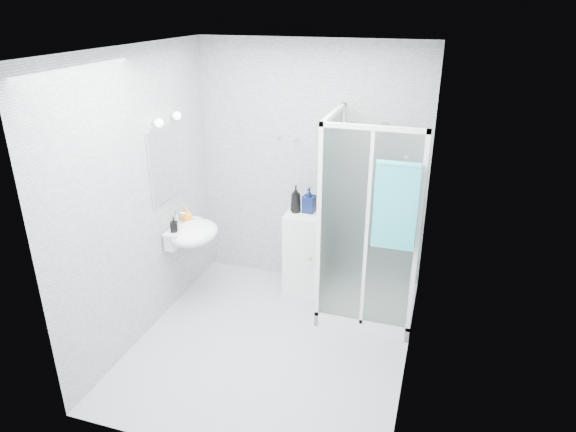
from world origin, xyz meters
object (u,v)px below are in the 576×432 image
(storage_cabinet, at_px, (304,253))
(wall_basin, at_px, (192,233))
(soap_dispenser_orange, at_px, (187,214))
(hand_towel, at_px, (396,204))
(shower_enclosure, at_px, (361,274))
(soap_dispenser_black, at_px, (174,225))
(shampoo_bottle_a, at_px, (296,199))
(shampoo_bottle_b, at_px, (309,200))

(storage_cabinet, bearing_deg, wall_basin, -151.46)
(storage_cabinet, height_order, soap_dispenser_orange, soap_dispenser_orange)
(soap_dispenser_orange, bearing_deg, hand_towel, -5.28)
(shower_enclosure, xyz_separation_m, soap_dispenser_black, (-1.75, -0.47, 0.49))
(wall_basin, relative_size, soap_dispenser_orange, 3.66)
(wall_basin, distance_m, shampoo_bottle_a, 1.10)
(wall_basin, distance_m, shampoo_bottle_b, 1.23)
(hand_towel, relative_size, soap_dispenser_black, 5.11)
(storage_cabinet, height_order, shampoo_bottle_a, shampoo_bottle_a)
(storage_cabinet, distance_m, shampoo_bottle_a, 0.60)
(shower_enclosure, xyz_separation_m, hand_towel, (0.31, -0.40, 0.92))
(shower_enclosure, xyz_separation_m, soap_dispenser_orange, (-1.75, -0.21, 0.49))
(shampoo_bottle_a, relative_size, shampoo_bottle_b, 1.08)
(shower_enclosure, relative_size, shampoo_bottle_a, 7.05)
(wall_basin, height_order, shampoo_bottle_b, shampoo_bottle_b)
(shampoo_bottle_a, xyz_separation_m, shampoo_bottle_b, (0.13, 0.04, -0.01))
(shampoo_bottle_b, bearing_deg, storage_cabinet, -124.08)
(shower_enclosure, height_order, soap_dispenser_orange, shower_enclosure)
(soap_dispenser_orange, relative_size, soap_dispenser_black, 1.01)
(hand_towel, bearing_deg, wall_basin, 177.52)
(shower_enclosure, distance_m, soap_dispenser_orange, 1.83)
(wall_basin, height_order, hand_towel, hand_towel)
(wall_basin, height_order, shampoo_bottle_a, shampoo_bottle_a)
(shampoo_bottle_a, xyz_separation_m, soap_dispenser_black, (-1.00, -0.73, -0.11))
(hand_towel, distance_m, soap_dispenser_black, 2.11)
(wall_basin, height_order, soap_dispenser_orange, soap_dispenser_orange)
(hand_towel, distance_m, soap_dispenser_orange, 2.12)
(hand_towel, xyz_separation_m, shampoo_bottle_b, (-0.93, 0.70, -0.33))
(shampoo_bottle_b, height_order, soap_dispenser_black, shampoo_bottle_b)
(soap_dispenser_orange, bearing_deg, soap_dispenser_black, -89.28)
(storage_cabinet, xyz_separation_m, shampoo_bottle_a, (-0.10, 0.01, 0.60))
(hand_towel, xyz_separation_m, shampoo_bottle_a, (-1.06, 0.66, -0.32))
(hand_towel, relative_size, shampoo_bottle_a, 2.72)
(shower_enclosure, xyz_separation_m, wall_basin, (-1.66, -0.32, 0.35))
(shampoo_bottle_a, relative_size, soap_dispenser_black, 1.88)
(shampoo_bottle_b, bearing_deg, soap_dispenser_orange, -155.88)
(soap_dispenser_orange, distance_m, soap_dispenser_black, 0.26)
(hand_towel, bearing_deg, soap_dispenser_orange, 174.72)
(shampoo_bottle_a, xyz_separation_m, soap_dispenser_orange, (-1.00, -0.47, -0.11))
(shampoo_bottle_a, bearing_deg, wall_basin, -147.69)
(wall_basin, xyz_separation_m, shampoo_bottle_b, (1.04, 0.61, 0.24))
(storage_cabinet, bearing_deg, soap_dispenser_black, -147.56)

